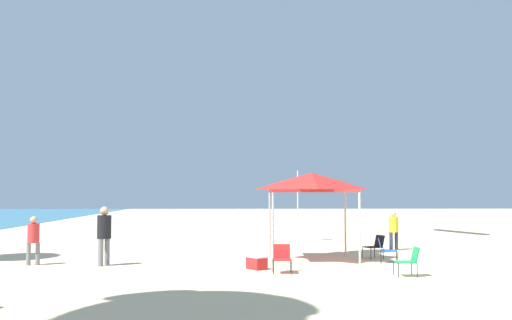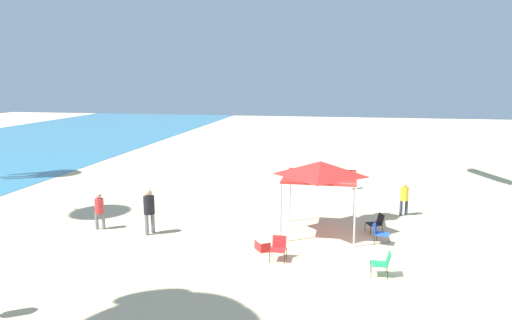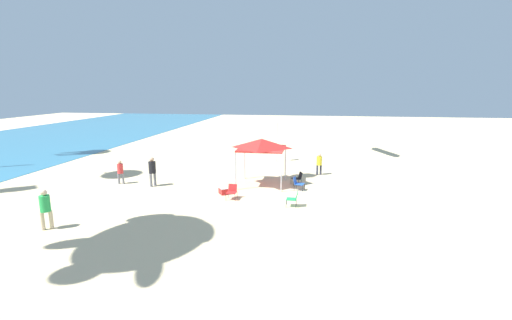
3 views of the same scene
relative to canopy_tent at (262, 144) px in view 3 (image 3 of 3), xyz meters
The scene contains 12 objects.
ground 4.20m from the canopy_tent, 140.37° to the right, with size 120.00×120.00×0.10m, color beige.
canopy_tent is the anchor object (origin of this frame).
folding_chair_facing_ocean 4.05m from the canopy_tent, 158.59° to the left, with size 0.64×0.55×0.82m.
folding_chair_right_of_tent 5.05m from the canopy_tent, 149.90° to the right, with size 0.55×0.63×0.82m.
folding_chair_near_cooler 3.33m from the canopy_tent, 109.27° to the right, with size 0.64×0.72×0.82m.
folding_chair_left_of_tent 3.23m from the canopy_tent, 78.92° to the right, with size 0.72×0.77×0.82m.
cooler_box 3.94m from the canopy_tent, 140.30° to the left, with size 0.74×0.69×0.40m.
banner_flag 7.46m from the canopy_tent, ahead, with size 0.36×0.06×3.35m.
person_watching_sky 5.29m from the canopy_tent, 48.01° to the right, with size 0.38×0.39×1.58m.
person_kite_handler 7.15m from the canopy_tent, 101.46° to the left, with size 0.48×0.45×1.88m.
person_far_stroller 9.39m from the canopy_tent, 97.47° to the left, with size 0.37×0.41×1.57m.
person_near_umbrella 12.27m from the canopy_tent, 136.36° to the left, with size 0.44×0.44×1.85m.
Camera 3 is at (-19.66, -1.13, 6.25)m, focal length 25.00 mm.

